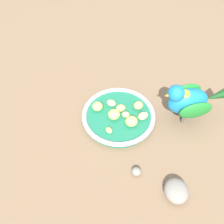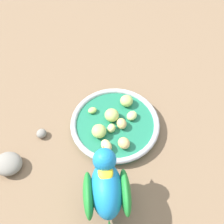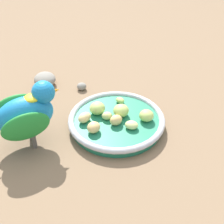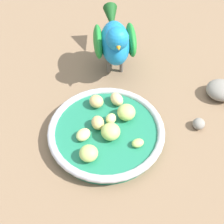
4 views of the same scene
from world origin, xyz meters
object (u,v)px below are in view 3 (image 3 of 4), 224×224
Objects in this scene: apple_piece_7 at (106,116)px; apple_piece_8 at (146,116)px; apple_piece_5 at (94,127)px; apple_piece_6 at (132,125)px; apple_piece_4 at (97,108)px; pebble_0 at (82,86)px; rock_large at (45,79)px; apple_piece_1 at (120,100)px; apple_piece_0 at (116,120)px; apple_piece_3 at (121,111)px; feeding_bowl at (116,121)px; parrot at (23,114)px; apple_piece_2 at (85,118)px.

apple_piece_7 is 0.71× the size of apple_piece_8.
apple_piece_5 is 0.09m from apple_piece_6.
apple_piece_4 is 1.40× the size of pebble_0.
apple_piece_8 is 0.35m from rock_large.
rock_large is at bearing -149.58° from apple_piece_1.
apple_piece_0 is at bearing -37.72° from apple_piece_1.
apple_piece_6 is at bearing 37.74° from apple_piece_0.
apple_piece_4 is 0.07m from apple_piece_5.
apple_piece_3 reaches higher than apple_piece_7.
apple_piece_8 reaches higher than apple_piece_7.
apple_piece_7 is at bearing 13.02° from rock_large.
feeding_bowl is at bearing 145.01° from apple_piece_0.
parrot is at bearing -102.15° from feeding_bowl.
apple_piece_6 is (0.05, -0.00, -0.01)m from apple_piece_3.
apple_piece_5 is at bearing -18.20° from pebble_0.
apple_piece_1 is 0.07m from apple_piece_4.
apple_piece_4 is at bearing -169.99° from apple_piece_7.
apple_piece_1 is 0.35× the size of rock_large.
apple_piece_5 is at bearing 1.97° from apple_piece_2.
apple_piece_8 is (-0.01, 0.05, 0.00)m from apple_piece_6.
apple_piece_4 reaches higher than apple_piece_0.
apple_piece_4 is at bearing -129.99° from apple_piece_3.
apple_piece_1 is at bearing 162.87° from apple_piece_6.
apple_piece_1 is 0.11× the size of parrot.
apple_piece_0 is at bearing 23.05° from apple_piece_7.
apple_piece_5 is at bearing 2.79° from rock_large.
apple_piece_7 is at bearing -156.95° from apple_piece_0.
pebble_0 is (-0.21, 0.07, -0.02)m from apple_piece_5.
apple_piece_8 reaches higher than apple_piece_0.
feeding_bowl is 6.11× the size of apple_piece_4.
parrot is (-0.09, -0.22, 0.06)m from apple_piece_6.
apple_piece_2 is 1.11× the size of apple_piece_6.
apple_piece_7 is at bearing -8.02° from parrot.
apple_piece_6 is 0.14× the size of parrot.
apple_piece_7 is at bearing -6.87° from pebble_0.
apple_piece_8 is at bearing 24.65° from rock_large.
apple_piece_7 is at bearing 68.51° from apple_piece_2.
apple_piece_3 is 0.56× the size of rock_large.
apple_piece_0 is at bearing 14.03° from rock_large.
apple_piece_6 is at bearing 67.92° from apple_piece_5.
feeding_bowl is 6.73× the size of apple_piece_8.
apple_piece_8 is at bearing 61.81° from apple_piece_2.
apple_piece_3 is 0.06m from apple_piece_8.
apple_piece_3 is 0.06m from apple_piece_4.
pebble_0 is (0.08, 0.08, -0.01)m from rock_large.
apple_piece_2 is at bearing -178.03° from apple_piece_5.
apple_piece_0 is at bearing -15.10° from parrot.
apple_piece_5 is at bearing -76.92° from apple_piece_3.
pebble_0 is at bearing 173.13° from apple_piece_7.
apple_piece_8 is (0.08, 0.09, -0.00)m from apple_piece_4.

